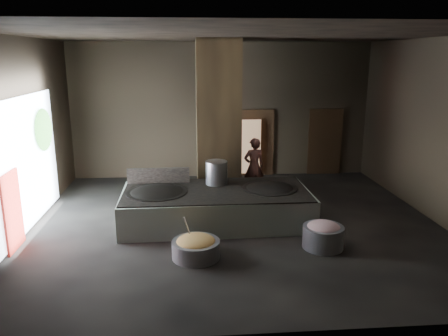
{
  "coord_description": "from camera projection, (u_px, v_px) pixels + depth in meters",
  "views": [
    {
      "loc": [
        -1.11,
        -10.16,
        4.04
      ],
      "look_at": [
        -0.23,
        0.66,
        1.25
      ],
      "focal_mm": 35.0,
      "sensor_mm": 36.0,
      "label": 1
    }
  ],
  "objects": [
    {
      "name": "meat_basin",
      "position": [
        323.0,
        237.0,
        9.45
      ],
      "size": [
        1.16,
        1.16,
        0.48
      ],
      "primitive_type": "cylinder",
      "rotation": [
        0.0,
        0.0,
        0.41
      ],
      "color": "gray",
      "rests_on": "ground"
    },
    {
      "name": "veg_basin",
      "position": [
        196.0,
        249.0,
        8.99
      ],
      "size": [
        1.0,
        1.0,
        0.37
      ],
      "primitive_type": "cylinder",
      "rotation": [
        0.0,
        0.0,
        -0.0
      ],
      "color": "gray",
      "rests_on": "ground"
    },
    {
      "name": "platform_cap",
      "position": [
        216.0,
        191.0,
        10.77
      ],
      "size": [
        4.51,
        2.17,
        0.03
      ],
      "primitive_type": "cube",
      "color": "black",
      "rests_on": "hearth_platform"
    },
    {
      "name": "right_wall",
      "position": [
        440.0,
        131.0,
        10.74
      ],
      "size": [
        0.1,
        9.0,
        4.5
      ],
      "primitive_type": "cube",
      "color": "black",
      "rests_on": "ground"
    },
    {
      "name": "floor",
      "position": [
        235.0,
        225.0,
        10.91
      ],
      "size": [
        10.0,
        9.0,
        0.1
      ],
      "primitive_type": "cube",
      "color": "black",
      "rests_on": "ground"
    },
    {
      "name": "doorway_far_glow",
      "position": [
        317.0,
        143.0,
        15.42
      ],
      "size": [
        0.79,
        0.04,
        1.87
      ],
      "primitive_type": "cube",
      "color": "#8C6647",
      "rests_on": "ground"
    },
    {
      "name": "front_wall",
      "position": [
        272.0,
        192.0,
        5.95
      ],
      "size": [
        10.0,
        0.1,
        4.5
      ],
      "primitive_type": "cube",
      "color": "black",
      "rests_on": "ground"
    },
    {
      "name": "doorway_near",
      "position": [
        257.0,
        144.0,
        15.02
      ],
      "size": [
        1.18,
        0.08,
        2.38
      ],
      "primitive_type": "cube",
      "color": "black",
      "rests_on": "ground"
    },
    {
      "name": "wok_right_rim",
      "position": [
        269.0,
        189.0,
        10.93
      ],
      "size": [
        1.38,
        1.38,
        0.05
      ],
      "primitive_type": "cylinder",
      "color": "black",
      "rests_on": "hearth_platform"
    },
    {
      "name": "left_wall",
      "position": [
        16.0,
        137.0,
        9.95
      ],
      "size": [
        0.1,
        9.0,
        4.5
      ],
      "primitive_type": "cube",
      "color": "black",
      "rests_on": "ground"
    },
    {
      "name": "left_opening",
      "position": [
        27.0,
        163.0,
        10.31
      ],
      "size": [
        0.04,
        4.2,
        3.1
      ],
      "primitive_type": "cube",
      "color": "white",
      "rests_on": "ground"
    },
    {
      "name": "stock_pot",
      "position": [
        216.0,
        173.0,
        11.23
      ],
      "size": [
        0.56,
        0.56,
        0.6
      ],
      "primitive_type": "cylinder",
      "color": "#9A9BA1",
      "rests_on": "hearth_platform"
    },
    {
      "name": "cook",
      "position": [
        254.0,
        167.0,
        12.9
      ],
      "size": [
        0.7,
        0.53,
        1.73
      ],
      "primitive_type": "imported",
      "rotation": [
        0.0,
        0.0,
        3.36
      ],
      "color": "brown",
      "rests_on": "ground"
    },
    {
      "name": "hearth_platform",
      "position": [
        216.0,
        207.0,
        10.88
      ],
      "size": [
        4.66,
        2.3,
        0.8
      ],
      "primitive_type": "cube",
      "rotation": [
        0.0,
        0.0,
        0.02
      ],
      "color": "silver",
      "rests_on": "ground"
    },
    {
      "name": "meat_fill",
      "position": [
        324.0,
        228.0,
        9.4
      ],
      "size": [
        0.73,
        0.73,
        0.28
      ],
      "primitive_type": "ellipsoid",
      "color": "#B16A74",
      "rests_on": "meat_basin"
    },
    {
      "name": "pillar",
      "position": [
        218.0,
        122.0,
        12.15
      ],
      "size": [
        1.2,
        1.2,
        4.5
      ],
      "primitive_type": "cube",
      "color": "black",
      "rests_on": "ground"
    },
    {
      "name": "doorway_near_glow",
      "position": [
        249.0,
        147.0,
        14.82
      ],
      "size": [
        0.78,
        0.04,
        1.85
      ],
      "primitive_type": "cube",
      "color": "#8C6647",
      "rests_on": "ground"
    },
    {
      "name": "ceiling",
      "position": [
        237.0,
        33.0,
        9.77
      ],
      "size": [
        10.0,
        9.0,
        0.1
      ],
      "primitive_type": "cube",
      "color": "black",
      "rests_on": "back_wall"
    },
    {
      "name": "back_wall",
      "position": [
        222.0,
        111.0,
        14.73
      ],
      "size": [
        10.0,
        0.1,
        4.5
      ],
      "primitive_type": "cube",
      "color": "black",
      "rests_on": "ground"
    },
    {
      "name": "tree_silhouette",
      "position": [
        44.0,
        130.0,
        11.23
      ],
      "size": [
        0.28,
        1.1,
        1.1
      ],
      "primitive_type": "ellipsoid",
      "color": "#194714",
      "rests_on": "left_opening"
    },
    {
      "name": "doorway_far",
      "position": [
        325.0,
        143.0,
        15.2
      ],
      "size": [
        1.18,
        0.08,
        2.38
      ],
      "primitive_type": "cube",
      "color": "black",
      "rests_on": "ground"
    },
    {
      "name": "ladle",
      "position": [
        188.0,
        230.0,
        9.03
      ],
      "size": [
        0.19,
        0.37,
        0.71
      ],
      "primitive_type": "cylinder",
      "rotation": [
        0.49,
        0.0,
        -0.44
      ],
      "color": "#9A9BA1",
      "rests_on": "veg_basin"
    },
    {
      "name": "splash_guard",
      "position": [
        158.0,
        176.0,
        11.33
      ],
      "size": [
        1.61,
        0.09,
        0.4
      ],
      "primitive_type": "cube",
      "rotation": [
        0.0,
        0.0,
        0.02
      ],
      "color": "black",
      "rests_on": "hearth_platform"
    },
    {
      "name": "wok_left",
      "position": [
        157.0,
        195.0,
        10.63
      ],
      "size": [
        1.45,
        1.45,
        0.4
      ],
      "primitive_type": "ellipsoid",
      "color": "black",
      "rests_on": "hearth_platform"
    },
    {
      "name": "wok_left_rim",
      "position": [
        157.0,
        193.0,
        10.61
      ],
      "size": [
        1.48,
        1.48,
        0.05
      ],
      "primitive_type": "cylinder",
      "color": "black",
      "rests_on": "hearth_platform"
    },
    {
      "name": "wok_right",
      "position": [
        269.0,
        191.0,
        10.94
      ],
      "size": [
        1.35,
        1.35,
        0.38
      ],
      "primitive_type": "ellipsoid",
      "color": "black",
      "rests_on": "hearth_platform"
    },
    {
      "name": "pavilion_sliver",
      "position": [
        13.0,
        211.0,
        9.25
      ],
      "size": [
        0.05,
        0.9,
        1.7
      ],
      "primitive_type": "cube",
      "color": "maroon",
      "rests_on": "ground"
    },
    {
      "name": "veg_fill",
      "position": [
        196.0,
        242.0,
        8.94
      ],
      "size": [
        0.81,
        0.81,
        0.25
      ],
      "primitive_type": "ellipsoid",
      "color": "#A4AB52",
      "rests_on": "veg_basin"
    }
  ]
}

